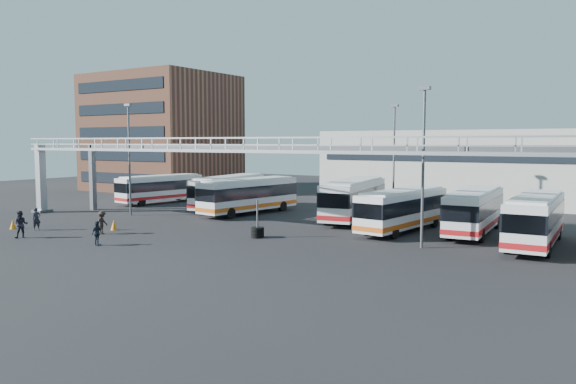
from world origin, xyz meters
The scene contains 21 objects.
ground centered at (0.00, 0.00, 0.00)m, with size 140.00×140.00×0.00m, color black.
gantry centered at (0.00, 5.87, 5.51)m, with size 51.40×5.15×7.10m.
apartment_building centered at (-34.00, 30.00, 8.00)m, with size 18.00×15.00×16.00m, color brown.
warehouse centered at (12.00, 38.00, 4.00)m, with size 42.00×14.00×8.00m, color #9E9E99.
light_pole_left centered at (-16.00, 8.00, 5.73)m, with size 0.70×0.35×10.21m.
light_pole_mid centered at (12.00, 7.00, 5.73)m, with size 0.70×0.35×10.21m.
light_pole_back centered at (4.00, 22.00, 5.73)m, with size 0.70×0.35×10.21m.
bus_0 centered at (-21.29, 17.01, 1.71)m, with size 3.69×10.39×3.09m.
bus_2 centered at (-11.28, 16.51, 1.86)m, with size 4.21×11.35×3.37m.
bus_3 centered at (-7.41, 14.71, 1.85)m, with size 3.99×11.26×3.35m.
bus_5 centered at (2.79, 16.12, 1.95)m, with size 4.61×11.86×3.52m.
bus_6 centered at (8.57, 12.61, 1.76)m, with size 3.54×10.70×3.19m.
bus_7 centered at (13.41, 14.39, 1.81)m, with size 3.23×10.90×3.27m.
bus_8 centered at (18.00, 11.46, 1.85)m, with size 2.96×11.07×3.34m.
pedestrian_a centered at (-15.31, -1.93, 0.88)m, with size 0.64×0.42×1.75m, color black.
pedestrian_b centered at (-12.95, -4.67, 0.97)m, with size 0.94×0.73×1.94m, color #24202D.
pedestrian_c centered at (-9.59, -0.43, 0.86)m, with size 1.11×0.64×1.72m, color black.
pedestrian_d centered at (-6.15, -3.65, 0.81)m, with size 0.95×0.40×1.62m, color #1A232F.
cone_left centered at (-17.46, -2.55, 0.38)m, with size 0.47×0.47×0.75m, color orange.
cone_right centered at (-10.41, 1.33, 0.40)m, with size 0.50×0.50×0.80m, color orange.
tire_stack centered at (0.89, 4.50, 0.45)m, with size 0.93×0.93×2.67m.
Camera 1 is at (23.87, -27.41, 6.77)m, focal length 35.00 mm.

